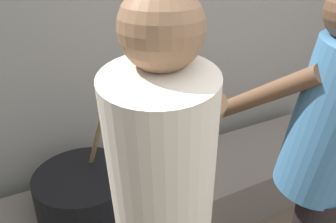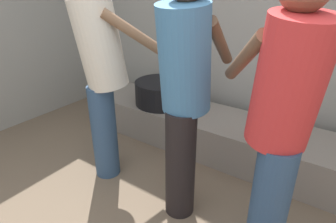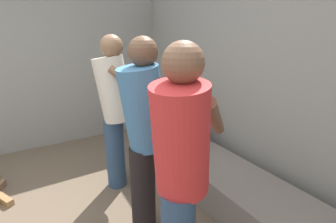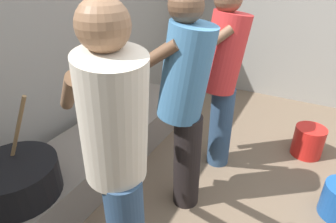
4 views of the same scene
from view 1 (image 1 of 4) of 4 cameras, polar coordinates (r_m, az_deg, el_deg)
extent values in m
cube|color=gray|center=(2.43, 0.80, 12.59)|extent=(5.02, 0.20, 2.22)
cube|color=slate|center=(2.36, 2.43, -13.67)|extent=(2.80, 0.60, 0.34)
cylinder|color=black|center=(1.98, -13.40, -12.75)|extent=(0.54, 0.54, 0.23)
cylinder|color=#937047|center=(1.82, -11.59, -4.18)|extent=(0.09, 0.25, 0.51)
cylinder|color=beige|center=(1.00, -0.99, -10.13)|extent=(0.47, 0.49, 0.66)
sphere|color=brown|center=(0.84, -1.12, 13.55)|extent=(0.21, 0.21, 0.21)
cylinder|color=brown|center=(1.16, 7.11, -0.91)|extent=(0.33, 0.43, 0.36)
cylinder|color=brown|center=(1.19, -6.02, -0.24)|extent=(0.33, 0.43, 0.36)
cylinder|color=teal|center=(1.42, 25.72, -1.67)|extent=(0.36, 0.43, 0.66)
cylinder|color=brown|center=(1.61, 21.29, 4.88)|extent=(0.14, 0.47, 0.36)
cylinder|color=brown|center=(1.40, 15.30, 2.64)|extent=(0.14, 0.47, 0.36)
camera|label=2|loc=(2.03, 78.97, -1.01)|focal=30.26mm
camera|label=3|loc=(2.60, 63.30, 10.11)|focal=25.29mm
camera|label=4|loc=(0.47, -117.58, -8.09)|focal=30.55mm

